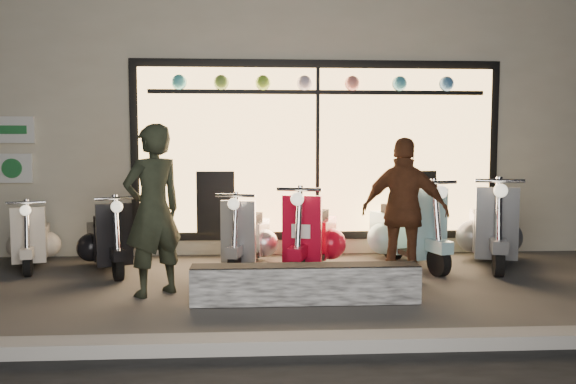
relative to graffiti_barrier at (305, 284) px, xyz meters
name	(u,v)px	position (x,y,z in m)	size (l,w,h in m)	color
ground	(266,288)	(-0.40, 0.65, -0.20)	(40.00, 40.00, 0.00)	#383533
kerb	(271,344)	(-0.40, -1.35, -0.14)	(40.00, 0.25, 0.12)	slate
shop_building	(261,122)	(-0.39, 5.63, 1.90)	(10.20, 6.23, 4.20)	beige
graffiti_barrier	(305,284)	(0.00, 0.00, 0.00)	(2.34, 0.28, 0.40)	black
scooter_silver	(248,237)	(-0.62, 1.86, 0.20)	(0.64, 1.39, 0.99)	black
scooter_red	(312,236)	(0.24, 1.62, 0.23)	(0.80, 1.50, 1.08)	black
scooter_black	(108,240)	(-2.45, 1.74, 0.19)	(0.79, 1.33, 0.97)	black
scooter_cream	(33,240)	(-3.52, 2.00, 0.16)	(0.62, 1.25, 0.89)	black
scooter_blue	(404,230)	(1.53, 1.89, 0.26)	(0.81, 1.59, 1.14)	black
scooter_grey	(491,230)	(2.73, 1.83, 0.27)	(0.82, 1.62, 1.16)	black
man	(153,210)	(-1.61, 0.42, 0.73)	(0.68, 0.44, 1.86)	black
woman	(405,212)	(1.22, 0.71, 0.66)	(1.01, 0.42, 1.72)	#5A311C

